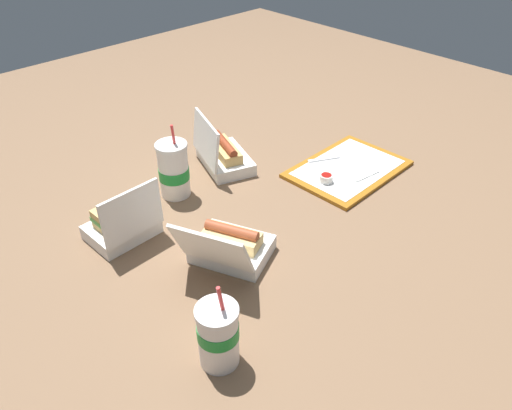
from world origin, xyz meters
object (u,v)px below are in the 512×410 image
(food_tray, at_px, (348,169))
(ketchup_cup, at_px, (326,178))
(clamshell_hotdog_back, at_px, (223,155))
(soda_cup_front, at_px, (174,170))
(soda_cup_left, at_px, (218,335))
(clamshell_sandwich_left, at_px, (122,223))
(clamshell_hotdog_front, at_px, (230,246))
(plastic_fork, at_px, (324,159))

(food_tray, distance_m, ketchup_cup, 0.12)
(food_tray, relative_size, clamshell_hotdog_back, 1.55)
(soda_cup_front, distance_m, soda_cup_left, 0.62)
(soda_cup_left, bearing_deg, clamshell_hotdog_back, 48.51)
(clamshell_sandwich_left, bearing_deg, food_tray, -16.76)
(clamshell_hotdog_front, height_order, soda_cup_left, soda_cup_left)
(ketchup_cup, xyz_separation_m, clamshell_hotdog_front, (-0.43, -0.05, 0.01))
(soda_cup_front, height_order, soda_cup_left, soda_cup_front)
(ketchup_cup, xyz_separation_m, plastic_fork, (0.10, 0.09, -0.01))
(food_tray, distance_m, plastic_fork, 0.09)
(plastic_fork, height_order, clamshell_hotdog_back, clamshell_hotdog_back)
(clamshell_hotdog_front, xyz_separation_m, clamshell_sandwich_left, (-0.14, 0.26, 0.00))
(ketchup_cup, height_order, clamshell_hotdog_back, clamshell_hotdog_back)
(clamshell_sandwich_left, bearing_deg, clamshell_hotdog_front, -61.10)
(ketchup_cup, height_order, soda_cup_left, soda_cup_left)
(clamshell_sandwich_left, relative_size, soda_cup_left, 0.85)
(plastic_fork, distance_m, soda_cup_front, 0.50)
(clamshell_hotdog_front, relative_size, clamshell_hotdog_back, 1.11)
(plastic_fork, bearing_deg, clamshell_sandwich_left, -162.18)
(clamshell_sandwich_left, xyz_separation_m, soda_cup_front, (0.22, 0.07, 0.04))
(clamshell_hotdog_front, distance_m, soda_cup_front, 0.34)
(clamshell_sandwich_left, distance_m, soda_cup_left, 0.49)
(clamshell_hotdog_front, bearing_deg, ketchup_cup, 6.27)
(plastic_fork, bearing_deg, ketchup_cup, -109.42)
(plastic_fork, bearing_deg, food_tray, -48.84)
(clamshell_sandwich_left, bearing_deg, clamshell_hotdog_back, 12.13)
(clamshell_hotdog_front, bearing_deg, soda_cup_front, 77.06)
(clamshell_hotdog_back, relative_size, soda_cup_left, 1.18)
(soda_cup_front, bearing_deg, ketchup_cup, -38.15)
(ketchup_cup, bearing_deg, clamshell_hotdog_back, 115.97)
(soda_cup_front, bearing_deg, soda_cup_left, -118.47)
(ketchup_cup, relative_size, plastic_fork, 0.36)
(clamshell_hotdog_front, bearing_deg, clamshell_sandwich_left, 118.90)
(food_tray, bearing_deg, soda_cup_front, 149.83)
(plastic_fork, height_order, soda_cup_front, soda_cup_front)
(food_tray, xyz_separation_m, soda_cup_front, (-0.48, 0.28, 0.08))
(plastic_fork, height_order, soda_cup_left, soda_cup_left)
(plastic_fork, relative_size, soda_cup_front, 0.48)
(clamshell_hotdog_back, distance_m, soda_cup_front, 0.21)
(soda_cup_front, bearing_deg, food_tray, -30.17)
(ketchup_cup, relative_size, clamshell_hotdog_front, 0.15)
(ketchup_cup, relative_size, clamshell_hotdog_back, 0.16)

